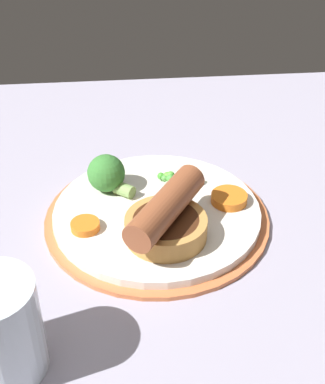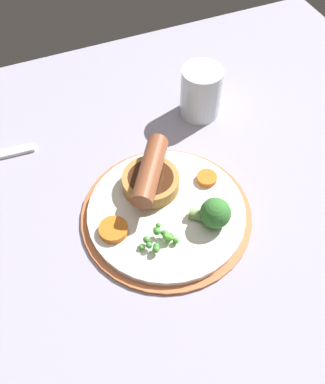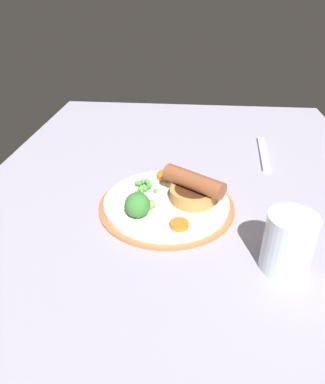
{
  "view_description": "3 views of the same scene",
  "coord_description": "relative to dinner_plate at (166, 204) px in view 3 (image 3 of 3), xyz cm",
  "views": [
    {
      "loc": [
        -8.18,
        -42.43,
        38.56
      ],
      "look_at": [
        -3.92,
        1.84,
        7.12
      ],
      "focal_mm": 50.0,
      "sensor_mm": 36.0,
      "label": 1
    },
    {
      "loc": [
        8.87,
        33.3,
        53.23
      ],
      "look_at": [
        -4.47,
        1.15,
        6.68
      ],
      "focal_mm": 40.0,
      "sensor_mm": 36.0,
      "label": 2
    },
    {
      "loc": [
        -54.62,
        -1.31,
        37.07
      ],
      "look_at": [
        -5.88,
        3.2,
        6.85
      ],
      "focal_mm": 32.0,
      "sensor_mm": 36.0,
      "label": 3
    }
  ],
  "objects": [
    {
      "name": "dinner_plate",
      "position": [
        0.0,
        0.0,
        0.0
      ],
      "size": [
        23.9,
        23.9,
        1.4
      ],
      "color": "#CC6B3D",
      "rests_on": "dining_table"
    },
    {
      "name": "broccoli_floret_near",
      "position": [
        -5.08,
        4.18,
        2.84
      ],
      "size": [
        5.26,
        4.77,
        4.17
      ],
      "rotation": [
        0.0,
        0.0,
        2.48
      ],
      "color": "#387A33",
      "rests_on": "dinner_plate"
    },
    {
      "name": "sausage_pudding",
      "position": [
        0.5,
        -4.58,
        3.01
      ],
      "size": [
        8.7,
        11.02,
        5.23
      ],
      "rotation": [
        0.0,
        0.0,
        4.13
      ],
      "color": "#BC8442",
      "rests_on": "dinner_plate"
    },
    {
      "name": "fork",
      "position": [
        23.43,
        -20.53,
        -0.27
      ],
      "size": [
        18.07,
        2.94,
        0.6
      ],
      "primitive_type": "cube",
      "rotation": [
        0.0,
        0.0,
        -0.07
      ],
      "color": "silver",
      "rests_on": "dining_table"
    },
    {
      "name": "carrot_slice_3",
      "position": [
        -7.47,
        -2.97,
        1.24
      ],
      "size": [
        4.15,
        4.15,
        0.81
      ],
      "primitive_type": "cylinder",
      "rotation": [
        0.0,
        0.0,
        0.72
      ],
      "color": "orange",
      "rests_on": "dinner_plate"
    },
    {
      "name": "carrot_slice_2",
      "position": [
        7.85,
        0.53,
        1.31
      ],
      "size": [
        4.19,
        4.19,
        0.95
      ],
      "primitive_type": "cylinder",
      "rotation": [
        0.0,
        0.0,
        3.07
      ],
      "color": "orange",
      "rests_on": "dinner_plate"
    },
    {
      "name": "drinking_glass",
      "position": [
        -13.42,
        -17.45,
        3.7
      ],
      "size": [
        6.7,
        6.7,
        8.53
      ],
      "primitive_type": "cylinder",
      "color": "silver",
      "rests_on": "dining_table"
    },
    {
      "name": "pea_pile",
      "position": [
        2.75,
        4.44,
        1.76
      ],
      "size": [
        5.25,
        4.32,
        1.61
      ],
      "color": "green",
      "rests_on": "dinner_plate"
    },
    {
      "name": "dining_table",
      "position": [
        4.45,
        -2.63,
        -2.07
      ],
      "size": [
        110.0,
        80.0,
        3.0
      ],
      "primitive_type": "cube",
      "color": "#9E99AD",
      "rests_on": "ground"
    }
  ]
}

